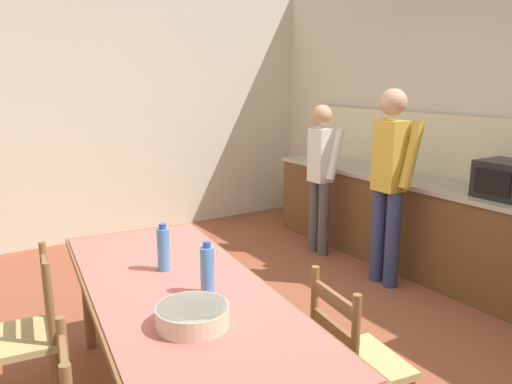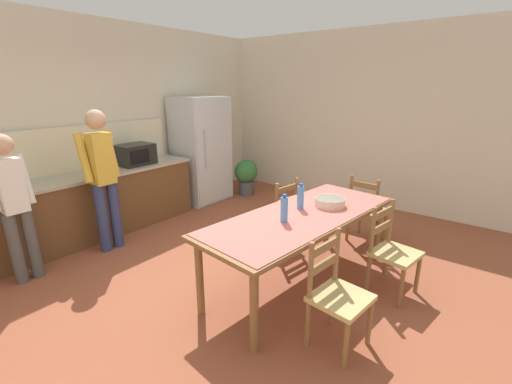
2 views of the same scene
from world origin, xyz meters
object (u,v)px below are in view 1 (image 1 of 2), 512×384
at_px(bottle_off_centre, 207,270).
at_px(serving_bowl, 192,314).
at_px(dining_table, 180,302).
at_px(chair_side_far_right, 354,363).
at_px(microwave, 512,181).
at_px(bottle_near_centre, 163,249).
at_px(chair_side_near_left, 26,336).
at_px(person_at_sink, 321,172).
at_px(person_at_counter, 390,177).

bearing_deg(bottle_off_centre, serving_bowl, -38.52).
height_order(dining_table, chair_side_far_right, chair_side_far_right).
bearing_deg(microwave, bottle_off_centre, -88.23).
xyz_separation_m(bottle_near_centre, chair_side_far_right, (0.87, 0.64, -0.46)).
distance_m(bottle_near_centre, chair_side_near_left, 0.90).
height_order(microwave, chair_side_near_left, microwave).
bearing_deg(bottle_near_centre, chair_side_near_left, -113.65).
relative_size(bottle_off_centre, serving_bowl, 0.84).
bearing_deg(microwave, chair_side_far_right, -75.91).
bearing_deg(chair_side_far_right, serving_bowl, 84.41).
height_order(person_at_sink, person_at_counter, person_at_counter).
bearing_deg(chair_side_near_left, person_at_sink, 117.37).
distance_m(bottle_near_centre, person_at_sink, 2.72).
xyz_separation_m(microwave, dining_table, (-0.04, -2.85, -0.33)).
height_order(serving_bowl, person_at_sink, person_at_sink).
xyz_separation_m(person_at_sink, person_at_counter, (0.95, -0.02, 0.10)).
relative_size(bottle_near_centre, chair_side_near_left, 0.30).
relative_size(dining_table, chair_side_near_left, 2.58).
relative_size(serving_bowl, person_at_sink, 0.20).
relative_size(bottle_near_centre, chair_side_far_right, 0.30).
bearing_deg(person_at_counter, microwave, -57.07).
relative_size(bottle_off_centre, chair_side_near_left, 0.30).
bearing_deg(bottle_near_centre, person_at_sink, 121.62).
bearing_deg(bottle_near_centre, serving_bowl, -12.11).
bearing_deg(chair_side_far_right, bottle_off_centre, 60.04).
height_order(microwave, bottle_off_centre, microwave).
distance_m(bottle_off_centre, person_at_counter, 2.41).
height_order(chair_side_near_left, person_at_sink, person_at_sink).
bearing_deg(chair_side_near_left, person_at_counter, 100.31).
distance_m(person_at_sink, person_at_counter, 0.95).
height_order(dining_table, bottle_off_centre, bottle_off_centre).
relative_size(dining_table, serving_bowl, 7.33).
bearing_deg(person_at_sink, serving_bowl, -139.62).
bearing_deg(person_at_sink, bottle_off_centre, -140.89).
bearing_deg(person_at_counter, bottle_off_centre, -158.40).
height_order(serving_bowl, chair_side_near_left, chair_side_near_left).
xyz_separation_m(dining_table, serving_bowl, (0.39, -0.11, 0.13)).
xyz_separation_m(serving_bowl, chair_side_far_right, (0.20, 0.78, -0.39)).
xyz_separation_m(dining_table, person_at_sink, (-1.71, 2.35, 0.17)).
relative_size(dining_table, person_at_sink, 1.50).
bearing_deg(serving_bowl, person_at_counter, 115.13).
bearing_deg(serving_bowl, chair_side_near_left, -150.10).
bearing_deg(person_at_sink, bottle_near_centre, -148.38).
bearing_deg(person_at_counter, bottle_near_centre, -168.21).
xyz_separation_m(chair_side_far_right, person_at_sink, (-2.30, 1.68, 0.44)).
bearing_deg(serving_bowl, dining_table, 163.97).
relative_size(person_at_sink, person_at_counter, 0.90).
bearing_deg(bottle_near_centre, chair_side_far_right, 36.35).
relative_size(chair_side_far_right, person_at_sink, 0.58).
bearing_deg(person_at_counter, dining_table, -161.94).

